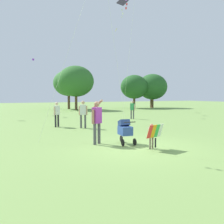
# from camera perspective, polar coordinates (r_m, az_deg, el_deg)

# --- Properties ---
(ground_plane) EXTENTS (120.00, 120.00, 0.00)m
(ground_plane) POSITION_cam_1_polar(r_m,az_deg,el_deg) (9.38, 5.57, -8.40)
(ground_plane) COLOR #75994C
(treeline_distant) EXTENTS (17.68, 6.80, 6.06)m
(treeline_distant) POSITION_cam_1_polar(r_m,az_deg,el_deg) (36.02, 0.82, 6.57)
(treeline_distant) COLOR brown
(treeline_distant) RESTS_ON ground
(child_with_butterfly_kite) EXTENTS (0.80, 0.44, 0.95)m
(child_with_butterfly_kite) POSITION_cam_1_polar(r_m,az_deg,el_deg) (9.04, 9.69, -5.09)
(child_with_butterfly_kite) COLOR #7F705B
(child_with_butterfly_kite) RESTS_ON ground
(person_adult_flyer) EXTENTS (0.56, 0.69, 1.85)m
(person_adult_flyer) POSITION_cam_1_polar(r_m,az_deg,el_deg) (9.76, -3.69, -1.56)
(person_adult_flyer) COLOR #4C4C51
(person_adult_flyer) RESTS_ON ground
(stroller) EXTENTS (0.59, 1.10, 1.03)m
(stroller) POSITION_cam_1_polar(r_m,az_deg,el_deg) (9.86, 3.13, -4.19)
(stroller) COLOR black
(stroller) RESTS_ON ground
(kite_orange_delta) EXTENTS (1.41, 3.98, 8.78)m
(kite_orange_delta) POSITION_cam_1_polar(r_m,az_deg,el_deg) (17.53, 2.64, 23.74)
(kite_orange_delta) COLOR black
(kite_orange_delta) RESTS_ON ground
(distant_kites_cluster) EXTENTS (20.76, 7.64, 10.27)m
(distant_kites_cluster) POSITION_cam_1_polar(r_m,az_deg,el_deg) (33.25, -17.06, 23.83)
(distant_kites_cluster) COLOR purple
(person_red_shirt) EXTENTS (0.34, 0.45, 1.55)m
(person_red_shirt) POSITION_cam_1_polar(r_m,az_deg,el_deg) (20.26, 4.91, 0.90)
(person_red_shirt) COLOR #4C4C51
(person_red_shirt) RESTS_ON ground
(person_couple_left) EXTENTS (0.44, 0.36, 1.58)m
(person_couple_left) POSITION_cam_1_polar(r_m,az_deg,el_deg) (15.48, -13.12, -0.08)
(person_couple_left) COLOR #232328
(person_couple_left) RESTS_ON ground
(person_kid_running) EXTENTS (0.50, 0.36, 1.68)m
(person_kid_running) POSITION_cam_1_polar(r_m,az_deg,el_deg) (14.63, -6.96, -0.02)
(person_kid_running) COLOR #4C4C51
(person_kid_running) RESTS_ON ground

